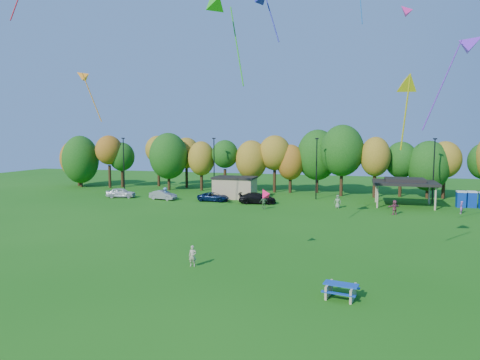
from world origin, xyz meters
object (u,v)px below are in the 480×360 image
(car_a, at_px, (121,193))
(car_c, at_px, (213,197))
(picnic_table, at_px, (341,290))
(kite_flyer, at_px, (193,256))
(porta_potties, at_px, (472,200))
(car_b, at_px, (163,195))
(car_d, at_px, (257,198))

(car_a, xyz_separation_m, car_c, (14.85, 0.29, -0.11))
(picnic_table, height_order, car_c, car_c)
(kite_flyer, bearing_deg, car_a, 120.50)
(porta_potties, distance_m, car_b, 42.44)
(porta_potties, relative_size, car_b, 0.90)
(kite_flyer, bearing_deg, picnic_table, -25.58)
(car_a, bearing_deg, porta_potties, -97.68)
(car_b, xyz_separation_m, car_d, (14.29, 0.15, 0.07))
(kite_flyer, distance_m, car_c, 30.98)
(porta_potties, relative_size, car_a, 0.86)
(car_a, relative_size, car_b, 1.05)
(car_d, bearing_deg, car_c, 78.12)
(porta_potties, relative_size, car_c, 0.82)
(kite_flyer, relative_size, car_c, 0.34)
(picnic_table, bearing_deg, kite_flyer, 172.27)
(car_b, xyz_separation_m, car_c, (7.69, 0.54, -0.05))
(kite_flyer, distance_m, car_a, 37.70)
(car_c, bearing_deg, car_d, -92.33)
(car_d, bearing_deg, picnic_table, -167.32)
(picnic_table, bearing_deg, car_a, 145.87)
(porta_potties, relative_size, picnic_table, 1.71)
(car_a, xyz_separation_m, car_d, (21.45, -0.10, 0.01))
(picnic_table, bearing_deg, car_c, 129.95)
(kite_flyer, bearing_deg, car_b, 111.16)
(car_c, bearing_deg, car_b, 95.08)
(car_a, xyz_separation_m, car_b, (7.16, -0.25, -0.06))
(car_a, bearing_deg, car_b, -104.27)
(picnic_table, height_order, car_a, car_a)
(car_d, bearing_deg, porta_potties, -90.26)
(car_b, height_order, car_c, car_b)
(car_d, bearing_deg, car_b, 82.10)
(porta_potties, distance_m, car_d, 28.23)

